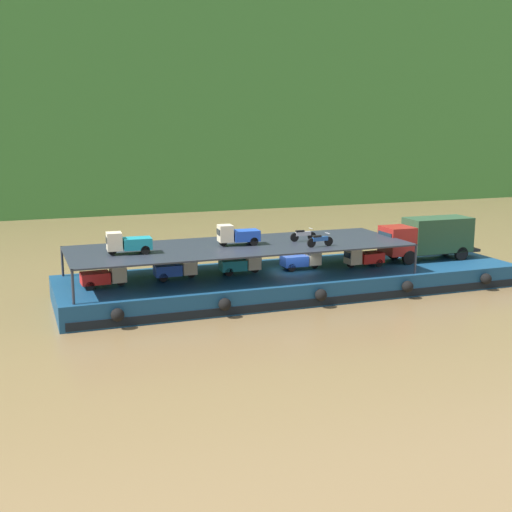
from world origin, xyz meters
name	(u,v)px	position (x,y,z in m)	size (l,w,h in m)	color
ground_plane	(293,292)	(0.00, 0.00, 0.00)	(400.00, 400.00, 0.00)	brown
hillside_far_bank	(132,59)	(0.00, 59.00, 20.54)	(137.11, 33.96, 36.46)	#387533
cargo_barge	(293,281)	(0.00, -0.03, 0.75)	(31.58, 8.99, 1.50)	navy
covered_lorry	(428,237)	(10.80, -0.06, 3.19)	(7.89, 2.40, 3.10)	maroon
cargo_rack	(240,246)	(-3.80, 0.00, 3.44)	(22.38, 7.58, 2.00)	#232833
mini_truck_lower_stern	(104,276)	(-12.74, -0.28, 2.19)	(2.78, 1.26, 1.38)	red
mini_truck_lower_aft	(176,268)	(-8.08, 0.35, 2.19)	(2.75, 1.22, 1.38)	#1E47B7
mini_truck_lower_mid	(241,264)	(-3.65, 0.33, 2.19)	(2.79, 1.29, 1.38)	teal
mini_truck_lower_fore	(302,259)	(0.74, 0.20, 2.19)	(2.75, 1.22, 1.38)	#1E47B7
mini_truck_lower_bow	(363,257)	(5.12, -0.59, 2.19)	(2.78, 1.27, 1.38)	red
mini_truck_upper_stern	(128,243)	(-11.22, -0.39, 4.19)	(2.79, 1.28, 1.38)	teal
mini_truck_upper_mid	(238,235)	(-3.95, 0.10, 4.19)	(2.80, 1.30, 1.38)	#1E47B7
motorcycle_upper_port	(320,240)	(0.89, -2.28, 3.93)	(1.90, 0.55, 0.87)	black
motorcycle_upper_centre	(303,235)	(0.72, 0.00, 3.93)	(1.90, 0.55, 0.87)	black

